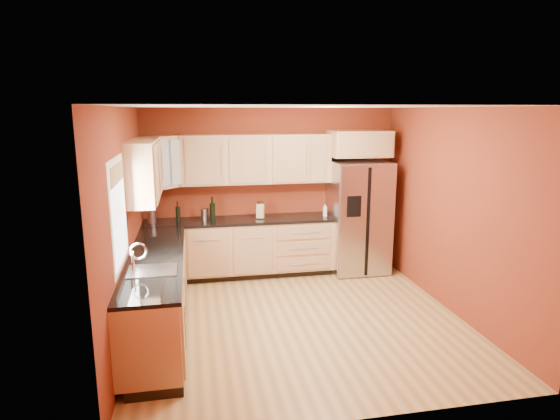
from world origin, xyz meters
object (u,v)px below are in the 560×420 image
wine_bottle_a (178,211)px  soap_dispenser (325,210)px  refrigerator (358,217)px  canister_left (205,214)px  knife_block (260,211)px

wine_bottle_a → soap_dispenser: (2.27, -0.11, -0.05)m
refrigerator → canister_left: bearing=177.7°
knife_block → soap_dispenser: 1.02m
refrigerator → knife_block: (-1.57, 0.08, 0.14)m
refrigerator → soap_dispenser: size_ratio=9.25×
refrigerator → knife_block: refrigerator is taller
wine_bottle_a → soap_dispenser: wine_bottle_a is taller
wine_bottle_a → soap_dispenser: 2.27m
wine_bottle_a → knife_block: 1.25m
soap_dispenser → refrigerator: bearing=-0.7°
knife_block → soap_dispenser: (1.02, -0.07, -0.02)m
wine_bottle_a → knife_block: size_ratio=1.35×
canister_left → knife_block: (0.85, -0.02, 0.02)m
refrigerator → wine_bottle_a: bearing=177.7°
canister_left → soap_dispenser: (1.87, -0.09, 0.01)m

